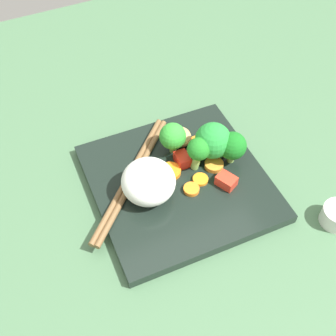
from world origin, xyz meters
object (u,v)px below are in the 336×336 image
object	(u,v)px
broccoli_floret_1	(198,150)
chopstick_pair	(131,177)
square_plate	(179,183)
rice_mound	(148,182)
carrot_slice_1	(196,142)

from	to	relation	value
broccoli_floret_1	chopstick_pair	bearing A→B (deg)	78.73
square_plate	broccoli_floret_1	world-z (taller)	broccoli_floret_1
square_plate	rice_mound	bearing A→B (deg)	95.96
square_plate	carrot_slice_1	world-z (taller)	carrot_slice_1
carrot_slice_1	chopstick_pair	xyz separation A→B (cm)	(-2.34, 11.91, 0.20)
chopstick_pair	square_plate	bearing A→B (deg)	110.00
broccoli_floret_1	carrot_slice_1	bearing A→B (deg)	-26.02
square_plate	carrot_slice_1	xyz separation A→B (cm)	(5.35, -5.64, 1.02)
chopstick_pair	broccoli_floret_1	bearing A→B (deg)	124.33
rice_mound	carrot_slice_1	distance (cm)	12.43
rice_mound	chopstick_pair	world-z (taller)	rice_mound
rice_mound	chopstick_pair	size ratio (longest dim) A/B	0.41
rice_mound	broccoli_floret_1	bearing A→B (deg)	-79.59
square_plate	broccoli_floret_1	distance (cm)	5.80
square_plate	rice_mound	world-z (taller)	rice_mound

